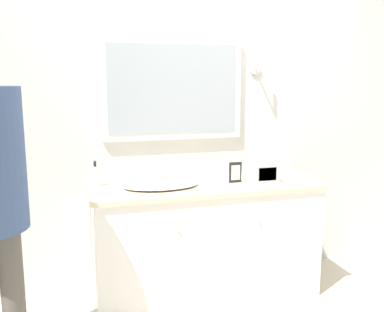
# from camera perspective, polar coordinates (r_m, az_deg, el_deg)

# --- Properties ---
(wall_back) EXTENTS (8.00, 0.18, 2.55)m
(wall_back) POSITION_cam_1_polar(r_m,az_deg,el_deg) (3.31, 0.00, 5.11)
(wall_back) COLOR silver
(wall_back) RESTS_ON ground_plane
(vanity_counter) EXTENTS (1.64, 0.62, 0.84)m
(vanity_counter) POSITION_cam_1_polar(r_m,az_deg,el_deg) (3.19, 1.74, -10.94)
(vanity_counter) COLOR white
(vanity_counter) RESTS_ON ground_plane
(sink_basin) EXTENTS (0.53, 0.37, 0.17)m
(sink_basin) POSITION_cam_1_polar(r_m,az_deg,el_deg) (2.96, -4.20, -3.75)
(sink_basin) COLOR silver
(sink_basin) RESTS_ON vanity_counter
(soap_bottle) EXTENTS (0.05, 0.05, 0.18)m
(soap_bottle) POSITION_cam_1_polar(r_m,az_deg,el_deg) (3.02, -12.76, -2.62)
(soap_bottle) COLOR white
(soap_bottle) RESTS_ON vanity_counter
(appliance_box) EXTENTS (0.19, 0.13, 0.14)m
(appliance_box) POSITION_cam_1_polar(r_m,az_deg,el_deg) (3.13, 9.56, -2.16)
(appliance_box) COLOR #BCBCC1
(appliance_box) RESTS_ON vanity_counter
(picture_frame) EXTENTS (0.09, 0.01, 0.15)m
(picture_frame) POSITION_cam_1_polar(r_m,az_deg,el_deg) (3.07, 5.80, -2.19)
(picture_frame) COLOR black
(picture_frame) RESTS_ON vanity_counter
(hand_towel_near_sink) EXTENTS (0.15, 0.13, 0.05)m
(hand_towel_near_sink) POSITION_cam_1_polar(r_m,az_deg,el_deg) (3.46, 11.62, -1.80)
(hand_towel_near_sink) COLOR white
(hand_towel_near_sink) RESTS_ON vanity_counter
(hand_towel_far_corner) EXTENTS (0.15, 0.10, 0.05)m
(hand_towel_far_corner) POSITION_cam_1_polar(r_m,az_deg,el_deg) (3.18, 14.42, -2.89)
(hand_towel_far_corner) COLOR silver
(hand_towel_far_corner) RESTS_ON vanity_counter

